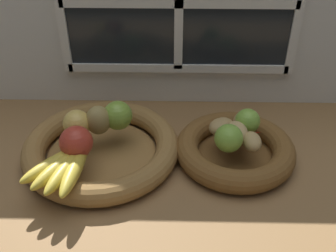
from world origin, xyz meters
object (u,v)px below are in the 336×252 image
potato_small (252,142)px  banana_bunch_front (65,166)px  apple_red_front (76,142)px  chili_pepper (243,135)px  apple_green_back (118,115)px  apple_golden_left (77,124)px  potato_large (237,132)px  potato_back (243,123)px  lime_far (247,121)px  lime_near (229,138)px  pear_brown (98,120)px  fruit_bowl_left (101,148)px  fruit_bowl_right (235,150)px  potato_oblong (221,127)px

potato_small → banana_bunch_front: bearing=-167.6°
apple_red_front → chili_pepper: bearing=11.2°
apple_green_back → apple_golden_left: (-9.70, -3.41, -0.27)cm
banana_bunch_front → potato_small: 43.56cm
potato_large → potato_back: size_ratio=0.89×
apple_green_back → lime_far: 32.61cm
apple_green_back → potato_small: 33.75cm
chili_pepper → lime_near: bearing=-147.4°
pear_brown → potato_small: (37.30, -5.58, -1.79)cm
apple_red_front → lime_far: 42.05cm
fruit_bowl_left → fruit_bowl_right: bearing=-0.0°
lime_near → chili_pepper: 6.98cm
pear_brown → potato_back: size_ratio=0.97×
lime_far → lime_near: bearing=-125.8°
fruit_bowl_right → lime_far: 7.83cm
potato_large → lime_near: 4.68cm
chili_pepper → apple_green_back: bearing=157.4°
apple_green_back → potato_back: bearing=-0.8°
fruit_bowl_right → potato_oblong: size_ratio=4.39×
apple_golden_left → potato_oblong: 35.85cm
fruit_bowl_right → banana_bunch_front: bearing=-162.4°
apple_golden_left → chili_pepper: 41.19cm
apple_red_front → apple_green_back: bearing=54.8°
apple_golden_left → pear_brown: bearing=11.8°
apple_red_front → potato_small: 41.08cm
potato_small → lime_far: (-0.18, 6.95, 1.14)cm
lime_far → fruit_bowl_right: bearing=-127.9°
banana_bunch_front → chili_pepper: (41.18, 13.56, -0.82)cm
potato_small → lime_far: bearing=91.5°
fruit_bowl_right → potato_back: 7.12cm
potato_oblong → potato_small: bearing=-41.4°
lime_near → fruit_bowl_right: bearing=56.3°
apple_golden_left → fruit_bowl_left: bearing=-13.5°
pear_brown → lime_far: 37.15cm
apple_green_back → potato_oblong: size_ratio=1.09×
potato_large → lime_near: (-2.54, -3.81, 0.99)cm
banana_bunch_front → potato_small: bearing=12.4°
potato_large → lime_far: 4.88cm
banana_bunch_front → fruit_bowl_right: bearing=17.6°
apple_golden_left → potato_small: size_ratio=1.11×
pear_brown → chili_pepper: pear_brown is taller
apple_green_back → chili_pepper: apple_green_back is taller
pear_brown → potato_oblong: pear_brown is taller
potato_small → potato_back: potato_back is taller
pear_brown → lime_near: (31.62, -6.24, -0.40)cm
banana_bunch_front → apple_green_back: bearing=60.5°
banana_bunch_front → chili_pepper: size_ratio=1.87×
apple_red_front → chili_pepper: (39.52, 7.80, -3.02)cm
lime_far → apple_red_front: bearing=-165.5°
apple_red_front → pear_brown: bearing=68.7°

